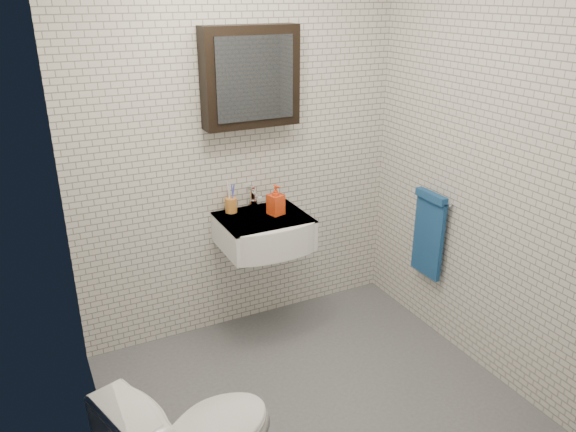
# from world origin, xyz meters

# --- Properties ---
(ground) EXTENTS (2.20, 2.00, 0.01)m
(ground) POSITION_xyz_m (0.00, 0.00, 0.01)
(ground) COLOR #4F5157
(ground) RESTS_ON ground
(room_shell) EXTENTS (2.22, 2.02, 2.51)m
(room_shell) POSITION_xyz_m (0.00, 0.00, 1.47)
(room_shell) COLOR silver
(room_shell) RESTS_ON ground
(washbasin) EXTENTS (0.55, 0.50, 0.20)m
(washbasin) POSITION_xyz_m (0.05, 0.73, 0.76)
(washbasin) COLOR white
(washbasin) RESTS_ON room_shell
(faucet) EXTENTS (0.06, 0.20, 0.15)m
(faucet) POSITION_xyz_m (0.05, 0.93, 0.92)
(faucet) COLOR silver
(faucet) RESTS_ON washbasin
(mirror_cabinet) EXTENTS (0.60, 0.15, 0.60)m
(mirror_cabinet) POSITION_xyz_m (0.05, 0.93, 1.70)
(mirror_cabinet) COLOR black
(mirror_cabinet) RESTS_ON room_shell
(towel_rail) EXTENTS (0.09, 0.30, 0.58)m
(towel_rail) POSITION_xyz_m (1.04, 0.35, 0.72)
(towel_rail) COLOR silver
(towel_rail) RESTS_ON room_shell
(toothbrush_cup) EXTENTS (0.09, 0.09, 0.21)m
(toothbrush_cup) POSITION_xyz_m (-0.10, 0.94, 0.90)
(toothbrush_cup) COLOR orange
(toothbrush_cup) RESTS_ON washbasin
(soap_bottle) EXTENTS (0.11, 0.11, 0.20)m
(soap_bottle) POSITION_xyz_m (0.14, 0.78, 0.95)
(soap_bottle) COLOR #F8551A
(soap_bottle) RESTS_ON washbasin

